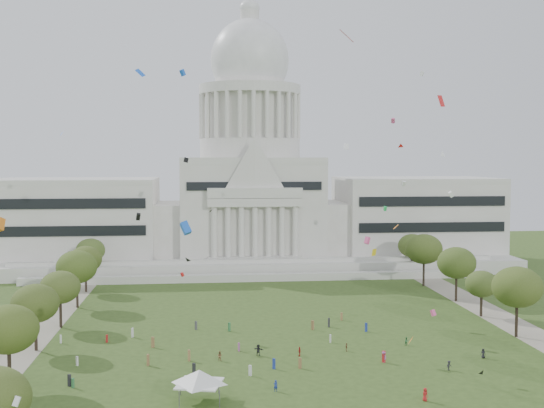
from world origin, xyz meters
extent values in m
plane|color=#334A1C|center=(0.00, 0.00, 0.00)|extent=(400.00, 400.00, 0.00)
cube|color=beige|center=(0.00, 115.00, 2.00)|extent=(160.00, 60.00, 4.00)
cube|color=beige|center=(0.00, 82.00, 1.00)|extent=(130.00, 3.00, 2.00)
cube|color=beige|center=(0.00, 90.00, 2.50)|extent=(140.00, 3.00, 5.00)
cube|color=beige|center=(-55.00, 114.00, 15.00)|extent=(50.00, 34.00, 22.00)
cube|color=beige|center=(55.00, 114.00, 15.00)|extent=(50.00, 34.00, 22.00)
cube|color=beige|center=(-27.00, 112.00, 12.00)|extent=(12.00, 26.00, 16.00)
cube|color=beige|center=(27.00, 112.00, 12.00)|extent=(12.00, 26.00, 16.00)
cube|color=beige|center=(0.00, 114.00, 18.00)|extent=(44.00, 38.00, 28.00)
cube|color=beige|center=(0.00, 94.00, 21.20)|extent=(28.00, 3.00, 2.40)
cube|color=black|center=(-55.00, 96.80, 17.00)|extent=(46.00, 0.40, 11.00)
cube|color=black|center=(55.00, 96.80, 17.00)|extent=(46.00, 0.40, 11.00)
cylinder|color=beige|center=(0.00, 114.00, 37.40)|extent=(32.00, 32.00, 6.00)
cylinder|color=beige|center=(0.00, 114.00, 47.40)|extent=(28.00, 28.00, 14.00)
cylinder|color=beige|center=(0.00, 114.00, 55.90)|extent=(32.40, 32.40, 3.00)
cylinder|color=beige|center=(0.00, 114.00, 61.40)|extent=(22.00, 22.00, 8.00)
ellipsoid|color=silver|center=(0.00, 114.00, 65.40)|extent=(25.00, 25.00, 26.20)
cylinder|color=beige|center=(0.00, 114.00, 78.90)|extent=(6.00, 6.00, 5.00)
ellipsoid|color=silver|center=(0.00, 114.00, 81.90)|extent=(6.40, 6.40, 5.12)
cube|color=gray|center=(-48.00, 30.00, 0.02)|extent=(8.00, 160.00, 0.04)
cube|color=gray|center=(48.00, 30.00, 0.02)|extent=(8.00, 160.00, 0.04)
cylinder|color=black|center=(-44.07, -2.96, 2.88)|extent=(0.56, 0.56, 5.75)
ellipsoid|color=#3D5117|center=(-44.07, -2.96, 8.97)|extent=(8.86, 8.86, 7.25)
cylinder|color=black|center=(-45.04, 17.30, 2.73)|extent=(0.56, 0.56, 5.47)
ellipsoid|color=#374718|center=(-45.04, 17.30, 8.53)|extent=(8.42, 8.42, 6.89)
cylinder|color=black|center=(44.17, 17.44, 3.10)|extent=(0.56, 0.56, 6.20)
ellipsoid|color=#3A4D19|center=(44.17, 17.44, 9.68)|extent=(9.55, 9.55, 7.82)
cylinder|color=black|center=(-44.09, 33.92, 2.64)|extent=(0.56, 0.56, 5.27)
ellipsoid|color=#3D4D1D|center=(-44.09, 33.92, 8.23)|extent=(8.12, 8.12, 6.65)
cylinder|color=black|center=(44.40, 34.48, 2.28)|extent=(0.56, 0.56, 4.56)
ellipsoid|color=#34481C|center=(44.40, 34.48, 7.11)|extent=(7.01, 7.01, 5.74)
cylinder|color=black|center=(-44.08, 52.42, 3.02)|extent=(0.56, 0.56, 6.03)
ellipsoid|color=#364E16|center=(-44.08, 52.42, 9.41)|extent=(9.29, 9.29, 7.60)
cylinder|color=black|center=(44.76, 50.04, 2.98)|extent=(0.56, 0.56, 5.97)
ellipsoid|color=#2F4616|center=(44.76, 50.04, 9.31)|extent=(9.19, 9.19, 7.52)
cylinder|color=black|center=(-45.22, 71.01, 2.70)|extent=(0.56, 0.56, 5.41)
ellipsoid|color=#374718|center=(-45.22, 71.01, 8.44)|extent=(8.33, 8.33, 6.81)
cylinder|color=black|center=(43.49, 70.19, 3.19)|extent=(0.56, 0.56, 6.37)
ellipsoid|color=#344716|center=(43.49, 70.19, 9.94)|extent=(9.82, 9.82, 8.03)
cylinder|color=black|center=(-46.87, 89.14, 2.66)|extent=(0.56, 0.56, 5.32)
ellipsoid|color=#39501F|center=(-46.87, 89.14, 8.29)|extent=(8.19, 8.19, 6.70)
cylinder|color=black|center=(45.96, 88.13, 2.73)|extent=(0.56, 0.56, 5.47)
ellipsoid|color=#384D1B|center=(45.96, 88.13, 8.53)|extent=(8.42, 8.42, 6.89)
cylinder|color=#4C4C4C|center=(-18.80, -13.88, 1.23)|extent=(0.12, 0.12, 2.45)
cylinder|color=#4C4C4C|center=(-13.30, -13.88, 1.23)|extent=(0.12, 0.12, 2.45)
cylinder|color=#4C4C4C|center=(-18.80, -8.38, 1.23)|extent=(0.12, 0.12, 2.45)
cylinder|color=#4C4C4C|center=(-13.30, -8.38, 1.23)|extent=(0.12, 0.12, 2.45)
cube|color=white|center=(-16.05, -11.13, 2.55)|extent=(7.16, 7.16, 0.20)
pyramid|color=white|center=(-16.05, -11.13, 3.63)|extent=(10.02, 10.02, 1.96)
imported|color=#26262B|center=(32.21, 4.79, 0.83)|extent=(0.96, 0.92, 1.66)
imported|color=#33723F|center=(21.55, 13.91, 0.76)|extent=(0.86, 0.72, 1.52)
imported|color=#994C8C|center=(14.58, 4.00, 0.97)|extent=(0.98, 1.38, 1.93)
imported|color=#B21E1E|center=(1.09, 9.23, 0.80)|extent=(0.66, 1.01, 1.60)
imported|color=#26262B|center=(-5.97, 10.27, 0.98)|extent=(1.93, 1.51, 1.95)
imported|color=#B21E1E|center=(15.57, -14.28, 0.94)|extent=(0.94, 1.09, 1.88)
imported|color=navy|center=(-4.96, -8.16, 0.85)|extent=(0.69, 0.55, 1.70)
imported|color=olive|center=(-12.73, 7.87, 0.83)|extent=(0.94, 0.78, 1.67)
imported|color=#26262B|center=(23.95, -1.14, 0.79)|extent=(1.15, 0.96, 1.58)
imported|color=olive|center=(9.78, 11.20, 0.75)|extent=(0.60, 0.94, 1.50)
cube|color=#33723F|center=(-34.83, -3.56, 0.74)|extent=(0.43, 0.46, 1.48)
cube|color=olive|center=(0.17, 2.25, 0.88)|extent=(0.54, 0.44, 1.76)
cube|color=olive|center=(13.65, 34.11, 0.82)|extent=(0.44, 0.28, 1.63)
cube|color=olive|center=(-24.54, 6.33, 0.95)|extent=(0.44, 0.57, 1.90)
cube|color=silver|center=(-28.90, 24.73, 0.90)|extent=(0.43, 0.55, 1.80)
cube|color=#26262B|center=(-35.49, -2.80, 0.91)|extent=(0.57, 0.52, 1.82)
cube|color=#4C4C51|center=(-16.88, 29.28, 0.87)|extent=(0.53, 0.53, 1.74)
cube|color=silver|center=(-41.69, 21.90, 0.77)|extent=(0.42, 0.48, 1.54)
cube|color=navy|center=(-4.08, 2.45, 0.86)|extent=(0.48, 0.54, 1.72)
cube|color=navy|center=(16.54, 24.28, 0.88)|extent=(0.48, 0.32, 1.76)
cube|color=#26262B|center=(9.91, 28.68, 0.93)|extent=(0.31, 0.49, 1.85)
cube|color=#B21E1E|center=(14.61, 4.12, 0.97)|extent=(0.55, 0.61, 1.95)
cube|color=#33723F|center=(-10.31, 27.41, 0.87)|extent=(0.53, 0.53, 1.75)
cube|color=#26262B|center=(-16.96, 1.03, 0.90)|extent=(0.56, 0.52, 1.79)
cube|color=silver|center=(-8.16, -0.60, 0.84)|extent=(0.53, 0.46, 1.69)
cube|color=#994C8C|center=(-9.19, 13.28, 0.75)|extent=(0.33, 0.44, 1.51)
cube|color=silver|center=(8.02, 17.15, 0.77)|extent=(0.39, 0.47, 1.54)
cube|color=olive|center=(6.29, 26.90, 0.93)|extent=(0.57, 0.57, 1.87)
cube|color=olive|center=(-17.86, 8.27, 0.95)|extent=(0.45, 0.57, 1.90)
cube|color=silver|center=(-36.18, 7.49, 0.79)|extent=(0.46, 0.49, 1.58)
cube|color=olive|center=(-24.53, 17.21, 0.97)|extent=(0.58, 0.46, 1.94)
cube|color=#B21E1E|center=(-33.27, 21.53, 0.73)|extent=(0.38, 0.45, 1.45)
camera|label=1|loc=(-15.52, -105.38, 34.12)|focal=45.00mm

